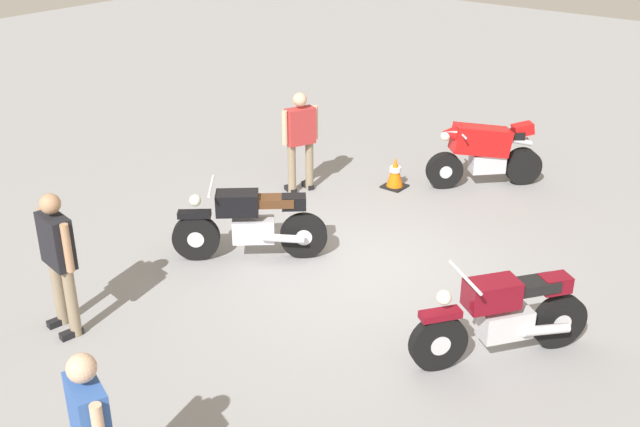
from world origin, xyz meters
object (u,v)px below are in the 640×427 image
motorcycle_maroon_cruiser (503,316)px  motorcycle_red_sportbike (485,152)px  traffic_cone (395,173)px  motorcycle_black_cruiser (250,223)px  person_in_black_shirt (58,254)px  person_in_red_shirt (300,136)px

motorcycle_maroon_cruiser → motorcycle_red_sportbike: size_ratio=1.15×
motorcycle_red_sportbike → traffic_cone: bearing=-4.9°
motorcycle_maroon_cruiser → traffic_cone: motorcycle_maroon_cruiser is taller
traffic_cone → motorcycle_black_cruiser: bearing=-3.2°
traffic_cone → motorcycle_maroon_cruiser: bearing=46.6°
motorcycle_maroon_cruiser → motorcycle_red_sportbike: 4.92m
motorcycle_red_sportbike → person_in_black_shirt: 7.08m
motorcycle_black_cruiser → motorcycle_maroon_cruiser: 3.68m
person_in_red_shirt → traffic_cone: 1.71m
motorcycle_maroon_cruiser → traffic_cone: size_ratio=3.34×
person_in_black_shirt → person_in_red_shirt: bearing=-164.5°
person_in_red_shirt → traffic_cone: size_ratio=3.13×
motorcycle_maroon_cruiser → person_in_black_shirt: person_in_black_shirt is taller
motorcycle_black_cruiser → traffic_cone: motorcycle_black_cruiser is taller
traffic_cone → person_in_black_shirt: bearing=-6.4°
motorcycle_maroon_cruiser → motorcycle_black_cruiser: bearing=-54.9°
motorcycle_maroon_cruiser → person_in_red_shirt: bearing=-80.3°
motorcycle_black_cruiser → motorcycle_maroon_cruiser: size_ratio=0.94×
motorcycle_maroon_cruiser → person_in_black_shirt: size_ratio=1.04×
person_in_red_shirt → motorcycle_maroon_cruiser: bearing=175.7°
motorcycle_black_cruiser → person_in_red_shirt: size_ratio=1.00×
motorcycle_red_sportbike → person_in_red_shirt: 3.05m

